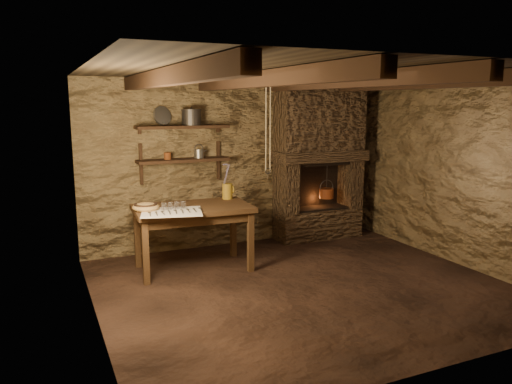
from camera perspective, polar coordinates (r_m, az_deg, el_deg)
name	(u,v)px	position (r m, az deg, el deg)	size (l,w,h in m)	color
floor	(303,287)	(5.82, 5.38, -10.72)	(4.50, 4.50, 0.00)	black
back_wall	(237,163)	(7.30, -2.19, 3.32)	(4.50, 0.04, 2.40)	#4A3822
front_wall	(439,222)	(3.93, 20.14, -3.29)	(4.50, 0.04, 2.40)	#4A3822
left_wall	(91,199)	(4.83, -18.34, -0.76)	(0.04, 4.00, 2.40)	#4A3822
right_wall	(458,172)	(6.90, 22.09, 2.17)	(0.04, 4.00, 2.40)	#4A3822
ceiling	(307,71)	(5.45, 5.81, 13.58)	(4.50, 4.00, 0.04)	black
beam_far_left	(167,77)	(4.88, -10.08, 12.81)	(0.14, 3.95, 0.16)	black
beam_mid_left	(264,79)	(5.22, 0.90, 12.79)	(0.14, 3.95, 0.16)	black
beam_mid_right	(346,81)	(5.71, 10.26, 12.41)	(0.14, 3.95, 0.16)	black
beam_far_right	(417,82)	(6.32, 17.94, 11.86)	(0.14, 3.95, 0.16)	black
shelf_lower	(183,160)	(6.86, -8.31, 3.62)	(1.25, 0.30, 0.04)	black
shelf_upper	(182,127)	(6.83, -8.40, 7.37)	(1.25, 0.30, 0.04)	black
hearth	(319,159)	(7.65, 7.21, 3.76)	(1.43, 0.51, 2.30)	#39291C
work_table	(193,235)	(6.30, -7.20, -4.94)	(1.46, 0.89, 0.81)	#321F11
linen_cloth	(172,212)	(5.89, -9.61, -2.27)	(0.69, 0.56, 0.01)	white
pewter_cutlery_row	(172,212)	(5.86, -9.55, -2.21)	(0.58, 0.22, 0.01)	gray
drinking_glasses	(171,206)	(6.01, -9.73, -1.54)	(0.22, 0.07, 0.09)	silver
stoneware_jug	(227,184)	(6.59, -3.28, 0.95)	(0.15, 0.13, 0.47)	olive
wooden_bowl	(146,207)	(6.04, -12.49, -1.71)	(0.32, 0.32, 0.11)	olive
iron_stockpot	(191,118)	(6.86, -7.40, 8.40)	(0.26, 0.26, 0.20)	#2D2A28
tin_pan	(162,116)	(6.86, -10.68, 8.57)	(0.26, 0.26, 0.03)	gray
small_kettle	(199,154)	(6.92, -6.55, 4.39)	(0.18, 0.13, 0.19)	gray
rusty_tin	(168,156)	(6.80, -10.07, 4.08)	(0.09, 0.09, 0.09)	#5A2812
red_pot	(326,193)	(7.74, 8.06, -0.07)	(0.27, 0.27, 0.54)	maroon
hanging_ropes	(268,124)	(6.40, 1.39, 7.74)	(0.08, 0.08, 1.20)	#CCBA90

